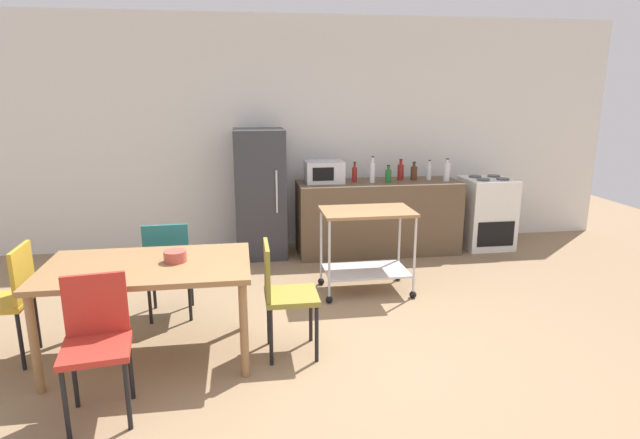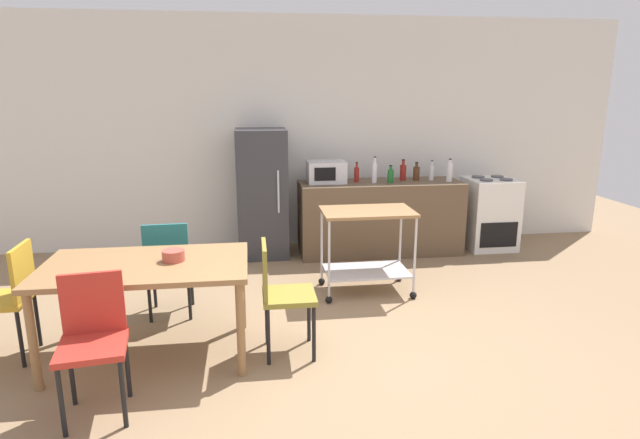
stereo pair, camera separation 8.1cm
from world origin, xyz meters
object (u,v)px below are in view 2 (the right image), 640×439
object	(u,v)px
refrigerator	(262,193)
bottle_hot_sauce	(450,172)
chair_mustard	(9,294)
bottle_olive_oil	(357,174)
kitchen_cart	(367,237)
bottle_soda	(403,172)
dining_table	(146,273)
bottle_soy_sauce	(416,173)
bottle_sesame_oil	(390,176)
chair_olive	(280,290)
bottle_vinegar	(432,172)
stove_oven	(489,213)
microwave	(326,172)
bottle_wine	(375,172)
chair_teal	(168,262)
chair_red	(93,335)
fruit_bowl	(173,256)

from	to	relation	value
refrigerator	bottle_hot_sauce	world-z (taller)	refrigerator
chair_mustard	bottle_hot_sauce	bearing A→B (deg)	115.75
bottle_olive_oil	kitchen_cart	bearing A→B (deg)	-97.02
kitchen_cart	bottle_soda	world-z (taller)	bottle_soda
dining_table	chair_mustard	distance (m)	1.04
dining_table	bottle_soy_sauce	world-z (taller)	bottle_soy_sauce
bottle_sesame_oil	chair_olive	bearing A→B (deg)	-122.15
bottle_vinegar	bottle_hot_sauce	bearing A→B (deg)	-36.91
dining_table	refrigerator	bearing A→B (deg)	69.11
refrigerator	stove_oven	bearing A→B (deg)	-1.60
chair_mustard	microwave	distance (m)	3.61
bottle_wine	kitchen_cart	bearing A→B (deg)	-106.45
bottle_soda	refrigerator	bearing A→B (deg)	179.67
bottle_olive_oil	stove_oven	bearing A→B (deg)	-0.86
kitchen_cart	bottle_soy_sauce	world-z (taller)	bottle_soy_sauce
chair_olive	bottle_vinegar	xyz separation A→B (m)	(2.05, 2.49, 0.48)
chair_mustard	bottle_soda	size ratio (longest dim) A/B	3.42
chair_teal	bottle_wine	distance (m)	2.79
dining_table	chair_mustard	world-z (taller)	chair_mustard
microwave	dining_table	bearing A→B (deg)	-125.51
kitchen_cart	bottle_soy_sauce	size ratio (longest dim) A/B	4.00
chair_mustard	bottle_soda	world-z (taller)	bottle_soda
bottle_vinegar	refrigerator	bearing A→B (deg)	178.52
bottle_hot_sauce	bottle_sesame_oil	bearing A→B (deg)	178.32
chair_teal	refrigerator	distance (m)	1.96
refrigerator	bottle_sesame_oil	world-z (taller)	refrigerator
stove_oven	refrigerator	bearing A→B (deg)	178.40
bottle_soy_sauce	bottle_vinegar	size ratio (longest dim) A/B	0.92
dining_table	bottle_wine	xyz separation A→B (m)	(2.29, 2.31, 0.36)
chair_red	bottle_soy_sauce	xyz separation A→B (m)	(3.06, 3.11, 0.47)
chair_red	bottle_hot_sauce	distance (m)	4.56
chair_red	bottle_olive_oil	bearing A→B (deg)	45.52
microwave	bottle_olive_oil	size ratio (longest dim) A/B	1.89
chair_red	refrigerator	distance (m)	3.35
kitchen_cart	refrigerator	bearing A→B (deg)	125.60
refrigerator	microwave	bearing A→B (deg)	-3.54
chair_mustard	microwave	xyz separation A→B (m)	(2.74, 2.29, 0.51)
chair_teal	bottle_vinegar	distance (m)	3.47
fruit_bowl	chair_mustard	bearing A→B (deg)	175.95
microwave	bottle_olive_oil	xyz separation A→B (m)	(0.38, -0.01, -0.03)
bottle_wine	bottle_sesame_oil	size ratio (longest dim) A/B	1.50
chair_teal	bottle_soy_sauce	bearing A→B (deg)	-151.16
stove_oven	microwave	bearing A→B (deg)	179.11
bottle_wine	bottle_sesame_oil	distance (m)	0.20
stove_oven	bottle_soda	xyz separation A→B (m)	(-1.15, 0.07, 0.55)
chair_teal	chair_mustard	xyz separation A→B (m)	(-1.07, -0.61, 0.00)
bottle_olive_oil	bottle_wine	size ratio (longest dim) A/B	0.76
stove_oven	bottle_soda	world-z (taller)	bottle_soda
bottle_sesame_oil	bottle_vinegar	xyz separation A→B (m)	(0.56, 0.11, 0.01)
microwave	refrigerator	bearing A→B (deg)	176.46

